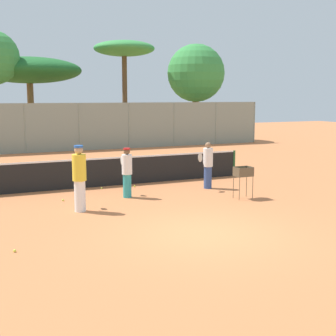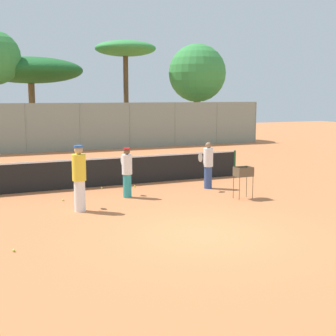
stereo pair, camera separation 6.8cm
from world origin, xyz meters
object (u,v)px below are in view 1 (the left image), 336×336
at_px(player_white_outfit, 79,177).
at_px(player_yellow_shirt, 208,165).
at_px(tennis_net, 115,171).
at_px(ball_cart, 244,174).
at_px(player_red_cap, 127,172).

bearing_deg(player_white_outfit, player_yellow_shirt, -68.26).
distance_m(tennis_net, ball_cart, 4.99).
xyz_separation_m(tennis_net, ball_cart, (3.11, -3.89, 0.24)).
relative_size(player_red_cap, player_yellow_shirt, 0.98).
bearing_deg(player_yellow_shirt, player_white_outfit, -13.41).
bearing_deg(player_red_cap, tennis_net, -6.77).
relative_size(tennis_net, player_white_outfit, 5.48).
xyz_separation_m(player_white_outfit, player_red_cap, (1.88, 1.23, -0.14)).
xyz_separation_m(player_white_outfit, ball_cart, (5.28, -0.50, -0.20)).
height_order(player_yellow_shirt, ball_cart, player_yellow_shirt).
distance_m(player_red_cap, ball_cart, 3.82).
distance_m(tennis_net, player_white_outfit, 4.06).
relative_size(player_white_outfit, player_yellow_shirt, 1.14).
distance_m(player_yellow_shirt, ball_cart, 1.98).
bearing_deg(player_yellow_shirt, tennis_net, -63.55).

